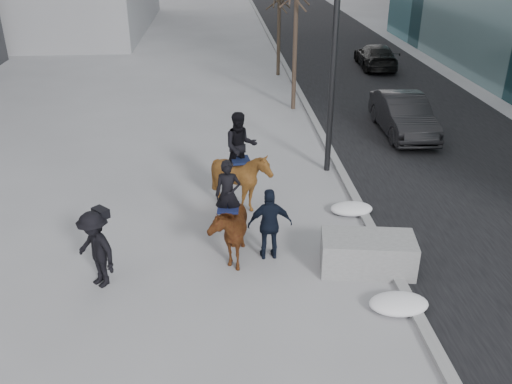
{
  "coord_description": "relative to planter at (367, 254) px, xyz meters",
  "views": [
    {
      "loc": [
        -0.81,
        -9.96,
        6.97
      ],
      "look_at": [
        0.0,
        1.2,
        1.5
      ],
      "focal_mm": 38.0,
      "sensor_mm": 36.0,
      "label": 1
    }
  ],
  "objects": [
    {
      "name": "camera_crew",
      "position": [
        -5.9,
        -0.14,
        0.47
      ],
      "size": [
        1.27,
        1.26,
        1.75
      ],
      "color": "black",
      "rests_on": "ground"
    },
    {
      "name": "road",
      "position": [
        4.58,
        9.9,
        -0.41
      ],
      "size": [
        8.0,
        90.0,
        0.01
      ],
      "primitive_type": "cube",
      "color": "black",
      "rests_on": "ground"
    },
    {
      "name": "lamppost",
      "position": [
        0.18,
        5.46,
        4.58
      ],
      "size": [
        0.25,
        1.88,
        9.09
      ],
      "color": "black",
      "rests_on": "ground"
    },
    {
      "name": "curb",
      "position": [
        0.58,
        9.9,
        -0.35
      ],
      "size": [
        0.25,
        90.0,
        0.12
      ],
      "primitive_type": "cube",
      "color": "gray",
      "rests_on": "ground"
    },
    {
      "name": "mounted_left",
      "position": [
        -3.07,
        0.79,
        0.47
      ],
      "size": [
        0.98,
        1.89,
        2.36
      ],
      "color": "#4C1A0F",
      "rests_on": "ground"
    },
    {
      "name": "tree_near",
      "position": [
        -0.02,
        12.18,
        2.37
      ],
      "size": [
        1.2,
        1.2,
        5.56
      ],
      "primitive_type": null,
      "color": "#382A21",
      "rests_on": "ground"
    },
    {
      "name": "tree_far",
      "position": [
        -0.02,
        18.12,
        1.85
      ],
      "size": [
        1.2,
        1.2,
        4.51
      ],
      "primitive_type": null,
      "color": "#35261F",
      "rests_on": "ground"
    },
    {
      "name": "car_far",
      "position": [
        5.49,
        19.33,
        0.23
      ],
      "size": [
        2.07,
        4.51,
        1.28
      ],
      "primitive_type": "imported",
      "rotation": [
        0.0,
        0.0,
        3.08
      ],
      "color": "black",
      "rests_on": "ground"
    },
    {
      "name": "car_near",
      "position": [
        3.62,
        8.78,
        0.32
      ],
      "size": [
        1.63,
        4.45,
        1.46
      ],
      "primitive_type": "imported",
      "rotation": [
        0.0,
        0.0,
        -0.02
      ],
      "color": "black",
      "rests_on": "ground"
    },
    {
      "name": "snow_piles",
      "position": [
        0.28,
        0.41,
        -0.26
      ],
      "size": [
        1.21,
        4.88,
        0.31
      ],
      "color": "silver",
      "rests_on": "ground"
    },
    {
      "name": "feeder",
      "position": [
        -2.14,
        0.67,
        0.47
      ],
      "size": [
        1.05,
        0.88,
        1.75
      ],
      "color": "black",
      "rests_on": "ground"
    },
    {
      "name": "mounted_right",
      "position": [
        -2.68,
        3.15,
        0.68
      ],
      "size": [
        1.63,
        1.78,
        2.72
      ],
      "color": "#46270E",
      "rests_on": "ground"
    },
    {
      "name": "planter",
      "position": [
        0.0,
        0.0,
        0.0
      ],
      "size": [
        2.18,
        1.31,
        0.82
      ],
      "primitive_type": "cube",
      "rotation": [
        0.0,
        0.0,
        -0.14
      ],
      "color": "gray",
      "rests_on": "ground"
    },
    {
      "name": "ground",
      "position": [
        -2.42,
        -0.1,
        -0.41
      ],
      "size": [
        120.0,
        120.0,
        0.0
      ],
      "primitive_type": "plane",
      "color": "gray",
      "rests_on": "ground"
    }
  ]
}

